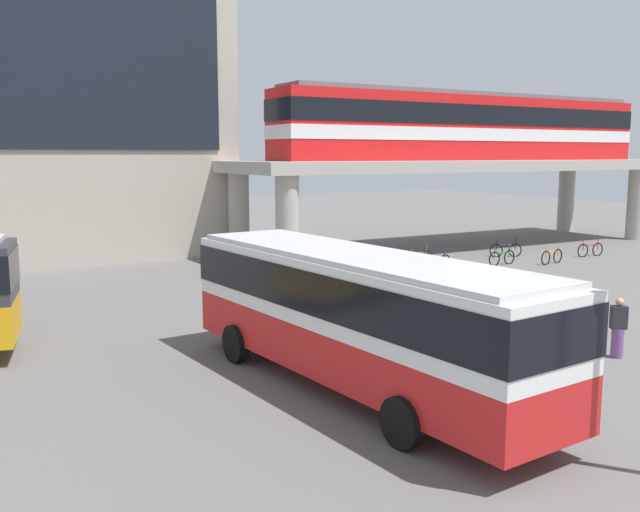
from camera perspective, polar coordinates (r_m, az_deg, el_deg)
ground_plane at (r=26.62m, az=-8.32°, el=-3.53°), size 120.00×120.00×0.00m
elevated_platform at (r=41.50m, az=11.14°, el=6.72°), size 27.50×7.18×5.07m
train at (r=42.06m, az=12.10°, el=10.34°), size 24.93×2.96×3.84m
bus_main at (r=15.98m, az=2.90°, el=-4.10°), size 3.40×11.21×3.22m
bicycle_brown at (r=34.57m, az=8.10°, el=-0.19°), size 1.78×0.33×1.04m
bicycle_black at (r=38.47m, az=14.92°, el=0.47°), size 1.67×0.75×1.04m
bicycle_red at (r=40.00m, az=21.20°, el=0.48°), size 1.79×0.23×1.04m
bicycle_orange at (r=36.62m, az=18.40°, el=-0.06°), size 1.78×0.35×1.04m
bicycle_blue at (r=33.37m, az=9.54°, el=-0.52°), size 1.78×0.28×1.04m
bicycle_green at (r=35.56m, az=14.63°, el=-0.14°), size 1.79×0.15×1.04m
pedestrian_walking_across at (r=20.42m, az=23.15°, el=-5.56°), size 0.48×0.43×1.63m
pedestrian_waiting_near_stop at (r=27.40m, az=5.21°, el=-1.33°), size 0.48×0.45×1.80m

